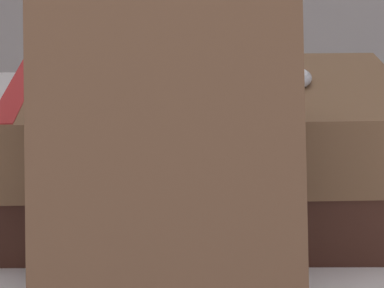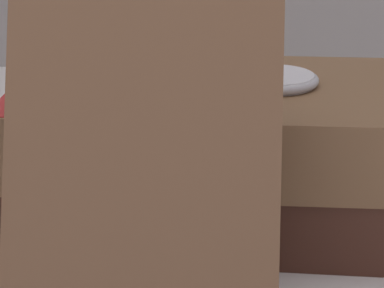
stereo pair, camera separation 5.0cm
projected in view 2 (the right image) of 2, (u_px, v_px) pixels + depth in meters
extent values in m
plane|color=silver|center=(185.00, 240.00, 0.48)|extent=(3.00, 3.00, 0.00)
cube|color=#422319|center=(217.00, 185.00, 0.50)|extent=(0.24, 0.14, 0.04)
cube|color=#B22323|center=(20.00, 177.00, 0.51)|extent=(0.02, 0.13, 0.04)
cube|color=brown|center=(212.00, 121.00, 0.48)|extent=(0.21, 0.13, 0.04)
cube|color=#B22323|center=(32.00, 116.00, 0.49)|extent=(0.01, 0.13, 0.04)
cube|color=brown|center=(143.00, 150.00, 0.38)|extent=(0.11, 0.07, 0.15)
cylinder|color=silver|center=(274.00, 80.00, 0.48)|extent=(0.04, 0.04, 0.01)
torus|color=#B2B2B7|center=(274.00, 80.00, 0.48)|extent=(0.05, 0.05, 0.01)
sphere|color=#B2B2B7|center=(273.00, 68.00, 0.50)|extent=(0.01, 0.01, 0.01)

